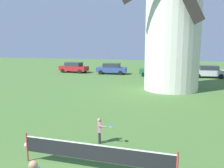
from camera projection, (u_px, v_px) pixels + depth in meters
windmill at (173, 13)px, 21.66m from camera, size 8.66×5.76×14.46m
tennis_net at (95, 153)px, 8.00m from camera, size 5.42×0.06×1.10m
player_far at (100, 129)px, 10.37m from camera, size 0.74×0.37×1.14m
stray_ball at (27, 145)px, 10.05m from camera, size 0.19×0.19×0.19m
parked_car_red at (74, 67)px, 36.39m from camera, size 4.44×2.11×1.56m
parked_car_blue at (112, 68)px, 34.52m from camera, size 4.35×2.13×1.56m
parked_car_green at (155, 70)px, 32.10m from camera, size 4.00×1.96×1.56m
parked_car_silver at (209, 71)px, 30.74m from camera, size 4.14×2.12×1.56m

